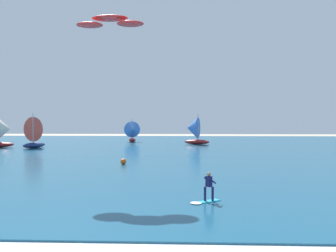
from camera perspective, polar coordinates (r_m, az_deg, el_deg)
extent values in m
cube|color=navy|center=(59.41, 0.45, -3.52)|extent=(160.00, 90.00, 0.10)
cube|color=white|center=(14.81, -4.29, -17.79)|extent=(91.87, 2.48, 0.01)
cube|color=#26B2CC|center=(21.78, 6.24, -11.31)|extent=(1.38, 1.20, 0.05)
cylinder|color=#19194C|center=(21.67, 5.66, -10.22)|extent=(0.14, 0.14, 0.80)
cylinder|color=#19194C|center=(21.72, 6.81, -10.20)|extent=(0.14, 0.14, 0.80)
cube|color=#19194C|center=(21.57, 6.24, -8.39)|extent=(0.39, 0.42, 0.60)
sphere|color=#9E7051|center=(21.50, 6.24, -7.31)|extent=(0.22, 0.22, 0.22)
cylinder|color=#19194C|center=(21.77, 6.02, -8.16)|extent=(0.45, 0.38, 0.39)
cylinder|color=#19194C|center=(21.45, 6.79, -8.31)|extent=(0.45, 0.38, 0.39)
ellipsoid|color=white|center=(21.18, 4.26, -11.62)|extent=(0.90, 0.92, 0.08)
ellipsoid|color=red|center=(29.27, -8.85, 15.92)|extent=(2.86, 1.85, 0.32)
ellipsoid|color=red|center=(29.60, -11.84, 14.82)|extent=(2.13, 1.79, 0.32)
ellipsoid|color=red|center=(28.79, -5.77, 15.24)|extent=(2.13, 1.79, 0.32)
ellipsoid|color=maroon|center=(77.93, -5.47, -2.12)|extent=(2.36, 4.20, 0.75)
cylinder|color=silver|center=(78.02, -5.49, -0.38)|extent=(0.12, 0.12, 3.98)
cone|color=#3F72CC|center=(77.16, -5.41, -0.55)|extent=(3.69, 2.56, 3.35)
ellipsoid|color=navy|center=(64.73, -19.71, -2.76)|extent=(3.21, 5.06, 0.90)
cylinder|color=silver|center=(64.44, -19.86, -0.25)|extent=(0.15, 0.15, 4.79)
cone|color=#D84C3F|center=(65.22, -19.23, -0.44)|extent=(4.50, 3.36, 4.02)
cone|color=silver|center=(67.92, -23.74, -0.41)|extent=(3.43, 4.52, 4.03)
ellipsoid|color=maroon|center=(69.91, 4.41, -2.43)|extent=(5.02, 2.82, 0.89)
cylinder|color=silver|center=(69.75, 4.59, -0.11)|extent=(0.15, 0.15, 4.76)
cone|color=#3F72CC|center=(69.99, 3.76, -0.30)|extent=(3.05, 4.40, 3.99)
sphere|color=#E55919|center=(38.97, -6.82, -5.40)|extent=(0.62, 0.62, 0.62)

